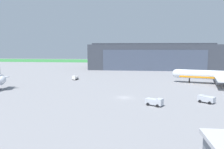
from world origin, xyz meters
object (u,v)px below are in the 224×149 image
Objects in this scene: airliner_far_right at (219,76)px; fuel_bowser at (75,78)px; ops_van at (206,99)px; stair_truck at (155,102)px; maintenance_hangar at (152,56)px.

airliner_far_right reaches higher than fuel_bowser.
ops_van is (51.09, -39.76, 0.06)m from fuel_bowser.
fuel_bowser is at bearing 128.50° from stair_truck.
maintenance_hangar reaches higher than ops_van.
airliner_far_right reaches higher than ops_van.
airliner_far_right is 9.31× the size of fuel_bowser.
fuel_bowser is 64.74m from ops_van.
fuel_bowser is 57.16m from stair_truck.
stair_truck is 16.29m from ops_van.
fuel_bowser is (-66.92, 6.31, -2.84)m from airliner_far_right.
stair_truck is 1.03× the size of ops_van.
airliner_far_right is 67.28m from fuel_bowser.
stair_truck is at bearing -93.74° from maintenance_hangar.
fuel_bowser is 0.83× the size of ops_van.
airliner_far_right is 37.11m from ops_van.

